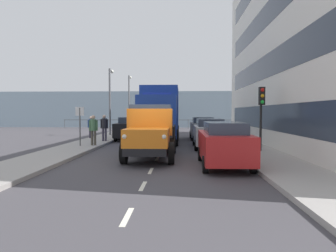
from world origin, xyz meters
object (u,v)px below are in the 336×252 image
(car_grey_kerbside_2, at_px, (202,128))
(traffic_light_near, at_px, (261,105))
(truck_vintage_orange, at_px, (151,133))
(lamp_post_far, at_px, (129,97))
(lamp_post_promenade, at_px, (110,95))
(car_black_oppositeside_0, at_px, (131,128))
(car_silver_kerbside_1, at_px, (209,133))
(pedestrian_couple_a, at_px, (91,125))
(pedestrian_in_dark_coat, at_px, (93,128))
(pedestrian_with_bag, at_px, (104,126))
(car_red_kerbside_near, at_px, (224,143))
(car_navy_oppositeside_1, at_px, (142,125))
(street_sign, at_px, (80,119))
(lorry_cargo_blue, at_px, (160,113))

(car_grey_kerbside_2, distance_m, traffic_light_near, 8.57)
(truck_vintage_orange, height_order, lamp_post_far, lamp_post_far)
(lamp_post_promenade, bearing_deg, lamp_post_far, -90.04)
(car_black_oppositeside_0, bearing_deg, car_silver_kerbside_1, 136.39)
(car_silver_kerbside_1, height_order, pedestrian_couple_a, pedestrian_couple_a)
(pedestrian_in_dark_coat, distance_m, pedestrian_with_bag, 2.66)
(car_red_kerbside_near, bearing_deg, traffic_light_near, -123.07)
(car_red_kerbside_near, relative_size, lamp_post_far, 0.68)
(car_navy_oppositeside_1, xyz_separation_m, street_sign, (2.06, 12.08, 0.79))
(street_sign, bearing_deg, lamp_post_far, -89.20)
(pedestrian_with_bag, distance_m, street_sign, 3.08)
(traffic_light_near, distance_m, lamp_post_promenade, 14.85)
(truck_vintage_orange, distance_m, car_silver_kerbside_1, 5.24)
(car_black_oppositeside_0, distance_m, lamp_post_promenade, 4.78)
(truck_vintage_orange, height_order, traffic_light_near, traffic_light_near)
(truck_vintage_orange, bearing_deg, lorry_cargo_blue, -89.18)
(truck_vintage_orange, relative_size, lorry_cargo_blue, 0.69)
(car_navy_oppositeside_1, height_order, lamp_post_promenade, lamp_post_promenade)
(car_silver_kerbside_1, bearing_deg, car_grey_kerbside_2, -90.00)
(truck_vintage_orange, distance_m, car_black_oppositeside_0, 9.79)
(pedestrian_with_bag, xyz_separation_m, lamp_post_promenade, (0.94, -5.81, 2.41))
(car_red_kerbside_near, xyz_separation_m, pedestrian_couple_a, (8.44, -10.95, 0.22))
(pedestrian_with_bag, bearing_deg, car_red_kerbside_near, 128.46)
(car_grey_kerbside_2, bearing_deg, car_silver_kerbside_1, 90.00)
(traffic_light_near, bearing_deg, car_grey_kerbside_2, -73.72)
(car_navy_oppositeside_1, xyz_separation_m, pedestrian_with_bag, (1.39, 9.11, 0.30))
(car_navy_oppositeside_1, xyz_separation_m, traffic_light_near, (-7.81, 14.10, 1.58))
(car_grey_kerbside_2, distance_m, pedestrian_in_dark_coat, 8.93)
(lamp_post_far, bearing_deg, pedestrian_couple_a, 87.06)
(truck_vintage_orange, height_order, car_grey_kerbside_2, truck_vintage_orange)
(lorry_cargo_blue, relative_size, car_red_kerbside_near, 1.92)
(car_grey_kerbside_2, relative_size, pedestrian_couple_a, 2.40)
(pedestrian_in_dark_coat, xyz_separation_m, lamp_post_promenade, (0.96, -8.47, 2.41))
(car_black_oppositeside_0, height_order, lamp_post_far, lamp_post_far)
(pedestrian_in_dark_coat, bearing_deg, car_silver_kerbside_1, -179.26)
(pedestrian_with_bag, relative_size, lamp_post_promenade, 0.31)
(car_red_kerbside_near, height_order, car_black_oppositeside_0, same)
(pedestrian_in_dark_coat, bearing_deg, lorry_cargo_blue, -133.80)
(car_red_kerbside_near, distance_m, pedestrian_with_bag, 11.00)
(car_silver_kerbside_1, bearing_deg, car_red_kerbside_near, 90.00)
(car_grey_kerbside_2, height_order, traffic_light_near, traffic_light_near)
(pedestrian_couple_a, height_order, lamp_post_promenade, lamp_post_promenade)
(lorry_cargo_blue, distance_m, car_black_oppositeside_0, 2.98)
(car_black_oppositeside_0, xyz_separation_m, pedestrian_in_dark_coat, (1.36, 5.28, 0.30))
(pedestrian_in_dark_coat, xyz_separation_m, pedestrian_with_bag, (0.03, -2.66, -0.00))
(lamp_post_promenade, relative_size, street_sign, 2.54)
(car_silver_kerbside_1, relative_size, traffic_light_near, 1.28)
(car_silver_kerbside_1, bearing_deg, car_black_oppositeside_0, -43.61)
(car_black_oppositeside_0, height_order, traffic_light_near, traffic_light_near)
(car_grey_kerbside_2, xyz_separation_m, pedestrian_in_dark_coat, (6.81, 5.76, 0.30))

